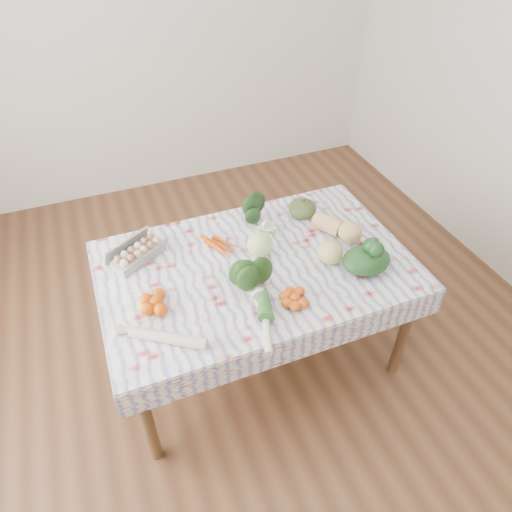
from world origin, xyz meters
The scene contains 17 objects.
ground centered at (0.00, 0.00, 0.00)m, with size 4.50×4.50×0.00m, color #53321C.
wall_back centered at (0.00, 2.25, 1.40)m, with size 4.00×0.04×2.80m, color silver.
dining_table centered at (0.00, 0.00, 0.68)m, with size 1.60×1.00×0.75m.
tablecloth centered at (0.00, 0.00, 0.76)m, with size 1.66×1.06×0.01m, color white.
egg_carton centered at (-0.58, 0.26, 0.80)m, with size 0.30×0.12×0.08m, color #A2A29D.
carrot_bunch centered at (-0.13, 0.18, 0.78)m, with size 0.19×0.17×0.03m, color #D04905.
kale_bunch centered at (0.15, 0.31, 0.83)m, with size 0.17×0.14×0.14m, color #183215.
kabocha_squash centered at (0.42, 0.31, 0.82)m, with size 0.17×0.17×0.11m, color #394F23.
cabbage centered at (0.05, 0.07, 0.83)m, with size 0.14×0.14×0.14m, color #B9DD8B.
butternut_squash centered at (0.53, 0.06, 0.83)m, with size 0.13×0.29×0.13m, color #DEAF6B.
orange_cluster centered at (-0.56, -0.11, 0.80)m, with size 0.21×0.21×0.07m, color #DB5007.
broccoli centered at (-0.09, -0.20, 0.82)m, with size 0.17×0.17×0.12m, color #204416.
mandarin_cluster centered at (0.08, -0.33, 0.79)m, with size 0.18×0.18×0.06m, color #DB5510.
grapefruit centered at (0.37, -0.13, 0.83)m, with size 0.14×0.14×0.14m, color #C9C56F.
spinach_bag centered at (0.53, -0.24, 0.82)m, with size 0.26×0.21×0.12m, color #133515.
daikon centered at (-0.56, -0.34, 0.79)m, with size 0.05×0.05×0.38m, color beige.
leek centered at (-0.11, -0.41, 0.78)m, with size 0.04×0.04×0.35m, color silver.
Camera 1 is at (-0.67, -1.69, 2.41)m, focal length 32.00 mm.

